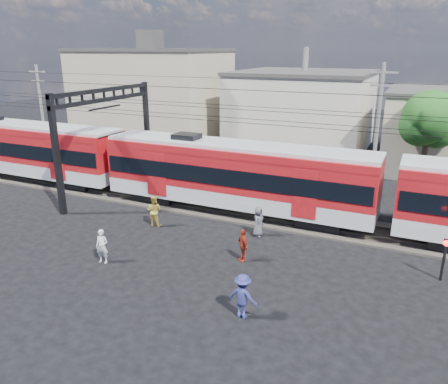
{
  "coord_description": "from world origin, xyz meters",
  "views": [
    {
      "loc": [
        8.64,
        -14.45,
        9.34
      ],
      "look_at": [
        -0.26,
        5.0,
        2.25
      ],
      "focal_mm": 35.0,
      "sensor_mm": 36.0,
      "label": 1
    }
  ],
  "objects_px": {
    "commuter_train": "(239,174)",
    "crossing_signal": "(445,252)",
    "pedestrian_a": "(102,246)",
    "pedestrian_c": "(243,296)"
  },
  "relations": [
    {
      "from": "crossing_signal",
      "to": "pedestrian_a",
      "type": "bearing_deg",
      "value": -161.73
    },
    {
      "from": "commuter_train",
      "to": "crossing_signal",
      "type": "xyz_separation_m",
      "value": [
        10.84,
        -3.79,
        -1.09
      ]
    },
    {
      "from": "commuter_train",
      "to": "crossing_signal",
      "type": "distance_m",
      "value": 11.54
    },
    {
      "from": "commuter_train",
      "to": "pedestrian_c",
      "type": "bearing_deg",
      "value": -66.49
    },
    {
      "from": "pedestrian_c",
      "to": "pedestrian_a",
      "type": "bearing_deg",
      "value": -6.04
    },
    {
      "from": "pedestrian_c",
      "to": "commuter_train",
      "type": "bearing_deg",
      "value": -62.45
    },
    {
      "from": "commuter_train",
      "to": "crossing_signal",
      "type": "height_order",
      "value": "commuter_train"
    },
    {
      "from": "pedestrian_c",
      "to": "crossing_signal",
      "type": "relative_size",
      "value": 0.91
    },
    {
      "from": "commuter_train",
      "to": "pedestrian_c",
      "type": "distance_m",
      "value": 10.73
    },
    {
      "from": "pedestrian_a",
      "to": "crossing_signal",
      "type": "xyz_separation_m",
      "value": [
        14.03,
        4.63,
        0.52
      ]
    }
  ]
}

